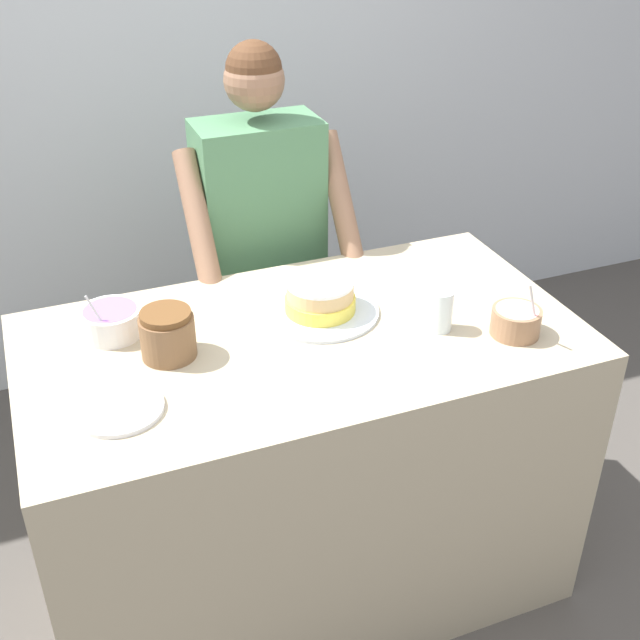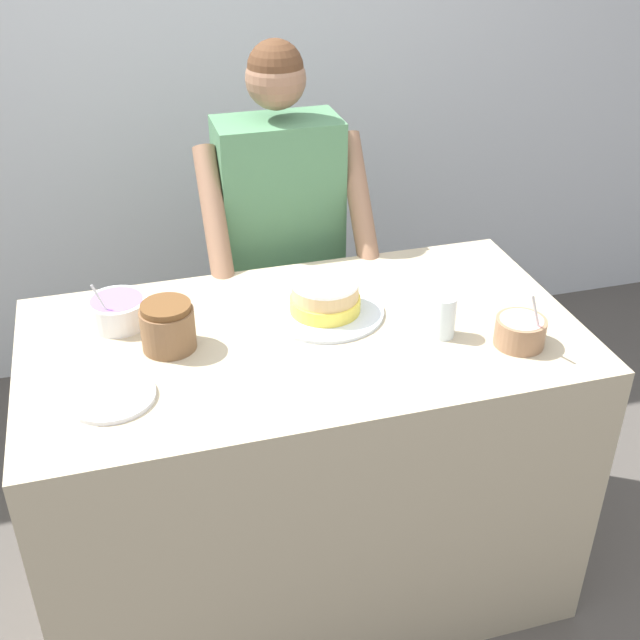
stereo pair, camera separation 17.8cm
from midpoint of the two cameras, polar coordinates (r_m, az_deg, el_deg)
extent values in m
cube|color=silver|center=(3.38, -12.07, 16.90)|extent=(10.00, 0.05, 2.60)
cube|color=tan|center=(2.46, -3.23, -10.30)|extent=(1.52, 0.82, 0.93)
cylinder|color=#2D2D38|center=(3.01, -7.19, -3.91)|extent=(0.12, 0.12, 0.76)
cylinder|color=#2D2D38|center=(3.04, -3.89, -3.21)|extent=(0.12, 0.12, 0.76)
cube|color=#4C7F56|center=(2.70, -6.24, 8.09)|extent=(0.40, 0.22, 0.57)
cylinder|color=#8E664C|center=(2.52, -10.48, 5.83)|extent=(0.07, 0.37, 0.48)
cylinder|color=#8E664C|center=(2.64, -0.27, 7.55)|extent=(0.07, 0.37, 0.48)
sphere|color=#8E664C|center=(2.57, -6.78, 16.54)|extent=(0.19, 0.19, 0.19)
sphere|color=#51331E|center=(2.56, -6.82, 17.26)|extent=(0.17, 0.17, 0.17)
cylinder|color=silver|center=(2.28, -2.23, 0.57)|extent=(0.34, 0.34, 0.01)
cylinder|color=#F2DB4C|center=(2.27, -2.24, 1.13)|extent=(0.20, 0.20, 0.04)
cylinder|color=#DBB275|center=(2.24, -2.26, 2.05)|extent=(0.19, 0.19, 0.04)
cylinder|color=white|center=(2.23, -2.28, 2.63)|extent=(0.19, 0.19, 0.01)
cylinder|color=white|center=(2.26, -16.81, -0.18)|extent=(0.17, 0.17, 0.08)
cylinder|color=#9E66B7|center=(2.25, -16.93, 0.52)|extent=(0.14, 0.14, 0.01)
cylinder|color=silver|center=(2.20, -17.60, -0.05)|extent=(0.06, 0.04, 0.14)
cylinder|color=#936B4C|center=(2.21, 11.53, -0.18)|extent=(0.13, 0.13, 0.08)
cylinder|color=pink|center=(2.19, 11.61, 0.54)|extent=(0.12, 0.12, 0.01)
cylinder|color=silver|center=(2.16, 12.68, 0.69)|extent=(0.08, 0.04, 0.18)
cylinder|color=silver|center=(2.19, 6.30, 0.62)|extent=(0.06, 0.06, 0.12)
cylinder|color=silver|center=(1.98, -16.67, -6.14)|extent=(0.21, 0.21, 0.01)
cylinder|color=brown|center=(2.12, -13.16, -1.24)|extent=(0.14, 0.14, 0.11)
cylinder|color=brown|center=(2.09, -13.37, 0.29)|extent=(0.13, 0.13, 0.02)
camera|label=1|loc=(0.09, -92.40, -1.45)|focal=45.00mm
camera|label=2|loc=(0.09, 87.60, 1.45)|focal=45.00mm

